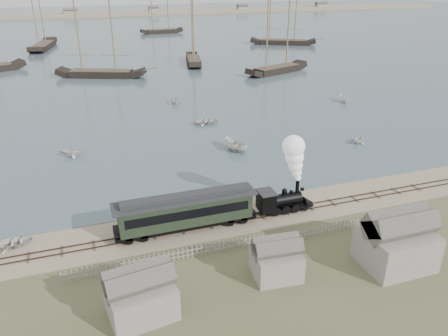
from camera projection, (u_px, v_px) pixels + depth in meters
name	position (u px, v px, depth m)	size (l,w,h in m)	color
ground	(213.00, 214.00, 48.60)	(600.00, 600.00, 0.00)	tan
harbor_water	(98.00, 32.00, 195.15)	(600.00, 336.00, 0.06)	#435760
rail_track	(219.00, 223.00, 46.86)	(120.00, 1.80, 0.16)	#39271F
picket_fence_west	(170.00, 262.00, 40.64)	(19.00, 0.10, 1.20)	gray
picket_fence_east	(348.00, 229.00, 45.82)	(15.00, 0.10, 1.20)	gray
shed_left	(142.00, 314.00, 34.44)	(5.00, 4.00, 4.10)	gray
shed_mid	(275.00, 275.00, 38.84)	(4.00, 3.50, 3.60)	gray
shed_right	(393.00, 264.00, 40.37)	(6.00, 5.00, 5.10)	gray
far_spit	(88.00, 16.00, 264.13)	(500.00, 20.00, 1.80)	tan
locomotive	(292.00, 179.00, 47.76)	(6.83, 2.55, 8.51)	black
passenger_coach	(186.00, 210.00, 44.88)	(14.82, 2.86, 3.60)	black
beached_dinghy	(15.00, 242.00, 42.93)	(3.62, 2.58, 0.75)	silver
rowboat_1	(72.00, 150.00, 63.47)	(3.32, 2.87, 1.75)	silver
rowboat_2	(231.00, 144.00, 65.91)	(4.03, 1.52, 1.56)	silver
rowboat_3	(207.00, 121.00, 77.07)	(4.37, 3.12, 0.91)	silver
rowboat_4	(358.00, 139.00, 68.30)	(2.80, 2.42, 1.48)	silver
rowboat_5	(344.00, 99.00, 89.88)	(3.71, 1.40, 1.43)	silver
rowboat_7	(175.00, 100.00, 88.54)	(3.28, 2.83, 1.73)	silver
rowboat_8	(237.00, 146.00, 65.17)	(4.12, 1.55, 1.59)	silver
schooner_2	(97.00, 36.00, 107.40)	(22.50, 5.19, 20.00)	black
schooner_3	(193.00, 28.00, 123.02)	(17.73, 4.09, 20.00)	black
schooner_4	(279.00, 34.00, 111.89)	(19.79, 4.57, 20.00)	black
schooner_5	(284.00, 16.00, 156.88)	(23.86, 5.51, 20.00)	black
schooner_7	(39.00, 18.00, 148.44)	(24.40, 5.63, 20.00)	black
schooner_8	(160.00, 9.00, 185.55)	(18.31, 4.22, 20.00)	black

